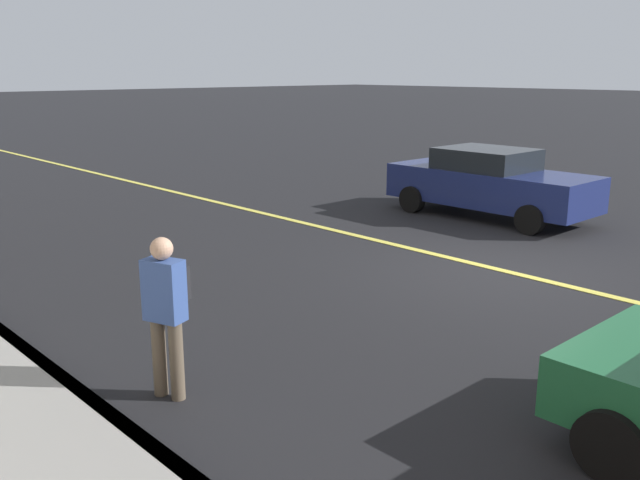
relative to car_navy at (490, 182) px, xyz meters
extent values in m
plane|color=black|center=(-2.45, 3.42, -0.77)|extent=(200.00, 200.00, 0.00)
cube|color=slate|center=(-2.45, 10.39, -0.69)|extent=(80.00, 0.16, 0.15)
cube|color=#D8CC4C|center=(-2.45, 3.42, -0.76)|extent=(80.00, 0.16, 0.01)
cylinder|color=black|center=(-6.34, 7.86, -0.47)|extent=(0.60, 0.22, 0.60)
cube|color=navy|center=(-0.03, 0.00, -0.09)|extent=(4.52, 1.72, 0.75)
cube|color=black|center=(0.12, 0.00, 0.51)|extent=(1.92, 1.58, 0.45)
cylinder|color=black|center=(-1.52, -0.84, -0.47)|extent=(0.60, 0.22, 0.60)
cylinder|color=black|center=(-1.52, 0.84, -0.47)|extent=(0.60, 0.22, 0.60)
cylinder|color=black|center=(1.47, -0.84, -0.47)|extent=(0.60, 0.22, 0.60)
cylinder|color=black|center=(1.47, 0.84, -0.47)|extent=(0.60, 0.22, 0.60)
cylinder|color=brown|center=(-2.82, 9.63, -0.36)|extent=(0.18, 0.18, 0.81)
cylinder|color=brown|center=(-2.62, 9.70, -0.36)|extent=(0.18, 0.18, 0.81)
cube|color=#334C8C|center=(-2.72, 9.67, 0.34)|extent=(0.44, 0.34, 0.61)
sphere|color=tan|center=(-2.72, 9.67, 0.76)|extent=(0.22, 0.22, 0.22)
cube|color=black|center=(-2.66, 9.51, 0.37)|extent=(0.30, 0.24, 0.34)
camera|label=1|loc=(-8.30, 12.83, 2.40)|focal=38.44mm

